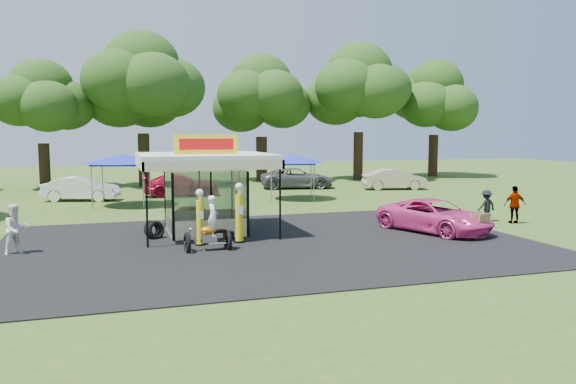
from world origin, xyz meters
name	(u,v)px	position (x,y,z in m)	size (l,w,h in m)	color
ground	(285,254)	(0.00, 0.00, 0.00)	(120.00, 120.00, 0.00)	#314E18
asphalt_apron	(270,243)	(0.00, 2.00, 0.02)	(20.00, 14.00, 0.04)	black
gas_station_kiosk	(205,191)	(-2.00, 4.99, 1.78)	(5.40, 5.40, 4.18)	white
gas_pump_left	(200,219)	(-2.63, 2.32, 1.03)	(0.40, 0.40, 2.16)	black
gas_pump_right	(239,214)	(-1.11, 2.40, 1.13)	(0.44, 0.44, 2.35)	black
motorcycle	(211,229)	(-2.40, 1.28, 0.81)	(1.78, 0.90, 2.09)	black
spare_tires	(154,230)	(-4.19, 4.23, 0.38)	(0.97, 0.88, 0.79)	black
a_frame_sign	(480,226)	(8.27, 0.28, 0.54)	(0.63, 0.63, 1.07)	#593819
kiosk_car	(198,215)	(-2.00, 7.20, 0.48)	(1.13, 2.82, 0.96)	yellow
pink_sedan	(435,216)	(7.39, 2.21, 0.71)	(2.34, 5.08, 1.41)	#E63E8F
spectator_west	(16,229)	(-8.98, 2.77, 0.90)	(0.87, 0.68, 1.80)	white
spectator_east_a	(486,206)	(11.40, 4.05, 0.76)	(0.99, 0.57, 1.52)	black
spectator_east_b	(515,205)	(12.28, 3.14, 0.89)	(1.04, 0.43, 1.77)	gray
bg_car_a	(81,189)	(-7.56, 18.81, 0.76)	(1.61, 4.63, 1.52)	white
bg_car_b	(181,185)	(-1.25, 19.56, 0.73)	(2.06, 5.06, 1.47)	#A90D2A
bg_car_d	(297,178)	(7.95, 22.33, 0.78)	(2.59, 5.61, 1.56)	#515254
bg_car_e	(394,179)	(14.67, 19.26, 0.78)	(1.65, 4.74, 1.56)	#BEAA91
tent_west	(121,159)	(-5.14, 15.36, 2.72)	(4.31, 4.31, 3.01)	gray
tent_east	(292,159)	(5.30, 15.53, 2.59)	(4.09, 4.09, 2.86)	gray
oak_far_b	(42,108)	(-10.55, 28.01, 6.13)	(8.05, 8.05, 9.60)	black
oak_far_c	(142,90)	(-3.17, 27.62, 7.59)	(10.14, 10.14, 11.95)	black
oak_far_d	(261,102)	(7.12, 29.80, 6.95)	(9.17, 9.17, 10.91)	black
oak_far_e	(359,95)	(15.85, 28.35, 7.70)	(10.14, 10.14, 12.07)	black
oak_far_f	(434,103)	(24.62, 29.86, 7.14)	(9.23, 9.23, 11.12)	black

